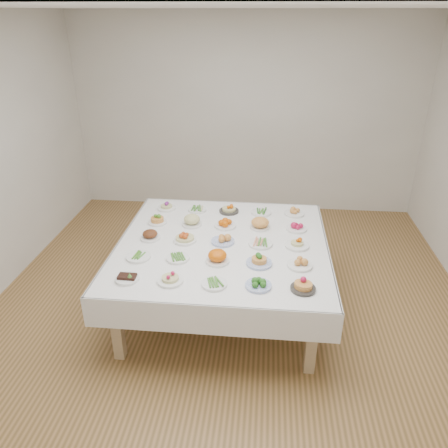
# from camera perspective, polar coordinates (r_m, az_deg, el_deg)

# --- Properties ---
(room_envelope) EXTENTS (5.02, 5.02, 2.81)m
(room_envelope) POSITION_cam_1_polar(r_m,az_deg,el_deg) (3.95, 1.00, 12.27)
(room_envelope) COLOR #9B6F40
(room_envelope) RESTS_ON ground
(display_table) EXTENTS (2.03, 2.03, 0.75)m
(display_table) POSITION_cam_1_polar(r_m,az_deg,el_deg) (4.27, -0.20, -3.30)
(display_table) COLOR white
(display_table) RESTS_ON ground
(dish_0) EXTENTS (0.20, 0.20, 0.08)m
(dish_0) POSITION_cam_1_polar(r_m,az_deg,el_deg) (3.75, -12.54, -6.76)
(dish_0) COLOR white
(dish_0) RESTS_ON display_table
(dish_1) EXTENTS (0.22, 0.22, 0.12)m
(dish_1) POSITION_cam_1_polar(r_m,az_deg,el_deg) (3.65, -7.06, -6.80)
(dish_1) COLOR white
(dish_1) RESTS_ON display_table
(dish_2) EXTENTS (0.21, 0.21, 0.05)m
(dish_2) POSITION_cam_1_polar(r_m,az_deg,el_deg) (3.60, -1.28, -7.73)
(dish_2) COLOR white
(dish_2) RESTS_ON display_table
(dish_3) EXTENTS (0.21, 0.21, 0.10)m
(dish_3) POSITION_cam_1_polar(r_m,az_deg,el_deg) (3.58, 4.52, -7.63)
(dish_3) COLOR #4C66B2
(dish_3) RESTS_ON display_table
(dish_4) EXTENTS (0.20, 0.20, 0.11)m
(dish_4) POSITION_cam_1_polar(r_m,az_deg,el_deg) (3.59, 10.32, -7.83)
(dish_4) COLOR #302D2A
(dish_4) RESTS_ON display_table
(dish_5) EXTENTS (0.22, 0.22, 0.05)m
(dish_5) POSITION_cam_1_polar(r_m,az_deg,el_deg) (4.05, -11.11, -4.16)
(dish_5) COLOR white
(dish_5) RESTS_ON display_table
(dish_6) EXTENTS (0.21, 0.21, 0.05)m
(dish_6) POSITION_cam_1_polar(r_m,az_deg,el_deg) (3.97, -6.04, -4.40)
(dish_6) COLOR white
(dish_6) RESTS_ON display_table
(dish_7) EXTENTS (0.21, 0.21, 0.13)m
(dish_7) POSITION_cam_1_polar(r_m,az_deg,el_deg) (3.89, -0.87, -4.22)
(dish_7) COLOR white
(dish_7) RESTS_ON display_table
(dish_8) EXTENTS (0.23, 0.23, 0.12)m
(dish_8) POSITION_cam_1_polar(r_m,az_deg,el_deg) (3.88, 4.62, -4.63)
(dish_8) COLOR #4C66B2
(dish_8) RESTS_ON display_table
(dish_9) EXTENTS (0.22, 0.22, 0.09)m
(dish_9) POSITION_cam_1_polar(r_m,az_deg,el_deg) (3.90, 9.89, -4.98)
(dish_9) COLOR white
(dish_9) RESTS_ON display_table
(dish_10) EXTENTS (0.19, 0.19, 0.11)m
(dish_10) POSITION_cam_1_polar(r_m,az_deg,el_deg) (4.35, -9.63, -1.38)
(dish_10) COLOR white
(dish_10) RESTS_ON display_table
(dish_11) EXTENTS (0.22, 0.22, 0.13)m
(dish_11) POSITION_cam_1_polar(r_m,az_deg,el_deg) (4.25, -5.14, -1.51)
(dish_11) COLOR white
(dish_11) RESTS_ON display_table
(dish_12) EXTENTS (0.22, 0.22, 0.10)m
(dish_12) POSITION_cam_1_polar(r_m,az_deg,el_deg) (4.22, -0.16, -1.87)
(dish_12) COLOR #4C66B2
(dish_12) RESTS_ON display_table
(dish_13) EXTENTS (0.23, 0.23, 0.05)m
(dish_13) POSITION_cam_1_polar(r_m,az_deg,el_deg) (4.20, 4.79, -2.49)
(dish_13) COLOR white
(dish_13) RESTS_ON display_table
(dish_14) EXTENTS (0.23, 0.23, 0.11)m
(dish_14) POSITION_cam_1_polar(r_m,az_deg,el_deg) (4.21, 9.54, -2.38)
(dish_14) COLOR white
(dish_14) RESTS_ON display_table
(dish_15) EXTENTS (0.20, 0.20, 0.10)m
(dish_15) POSITION_cam_1_polar(r_m,az_deg,el_deg) (4.65, -8.70, 0.59)
(dish_15) COLOR white
(dish_15) RESTS_ON display_table
(dish_16) EXTENTS (0.23, 0.23, 0.13)m
(dish_16) POSITION_cam_1_polar(r_m,az_deg,el_deg) (4.56, -4.22, 0.54)
(dish_16) COLOR white
(dish_16) RESTS_ON display_table
(dish_17) EXTENTS (0.22, 0.22, 0.09)m
(dish_17) POSITION_cam_1_polar(r_m,az_deg,el_deg) (4.53, 0.16, 0.09)
(dish_17) COLOR white
(dish_17) RESTS_ON display_table
(dish_18) EXTENTS (0.20, 0.20, 0.12)m
(dish_18) POSITION_cam_1_polar(r_m,az_deg,el_deg) (4.51, 4.73, 0.07)
(dish_18) COLOR white
(dish_18) RESTS_ON display_table
(dish_19) EXTENTS (0.21, 0.21, 0.09)m
(dish_19) POSITION_cam_1_polar(r_m,az_deg,el_deg) (4.53, 9.46, -0.34)
(dish_19) COLOR white
(dish_19) RESTS_ON display_table
(dish_20) EXTENTS (0.21, 0.21, 0.10)m
(dish_20) POSITION_cam_1_polar(r_m,az_deg,el_deg) (4.98, -7.52, 2.38)
(dish_20) COLOR white
(dish_20) RESTS_ON display_table
(dish_21) EXTENTS (0.20, 0.20, 0.05)m
(dish_21) POSITION_cam_1_polar(r_m,az_deg,el_deg) (4.91, -3.50, 1.94)
(dish_21) COLOR white
(dish_21) RESTS_ON display_table
(dish_22) EXTENTS (0.22, 0.22, 0.12)m
(dish_22) POSITION_cam_1_polar(r_m,az_deg,el_deg) (4.85, 0.66, 2.18)
(dish_22) COLOR #302D2A
(dish_22) RESTS_ON display_table
(dish_23) EXTENTS (0.22, 0.22, 0.05)m
(dish_23) POSITION_cam_1_polar(r_m,az_deg,el_deg) (4.85, 4.88, 1.56)
(dish_23) COLOR white
(dish_23) RESTS_ON display_table
(dish_24) EXTENTS (0.22, 0.22, 0.09)m
(dish_24) POSITION_cam_1_polar(r_m,az_deg,el_deg) (4.86, 9.17, 1.62)
(dish_24) COLOR white
(dish_24) RESTS_ON display_table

